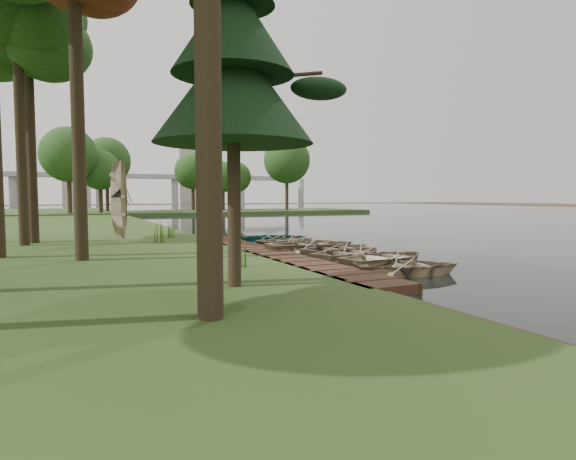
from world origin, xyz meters
name	(u,v)px	position (x,y,z in m)	size (l,w,h in m)	color
ground	(305,257)	(0.00, 0.00, 0.00)	(300.00, 300.00, 0.00)	#3D2F1D
water	(473,220)	(30.00, 20.00, 0.03)	(130.00, 200.00, 0.05)	black
boardwalk	(268,256)	(-1.60, 0.00, 0.15)	(1.60, 16.00, 0.30)	#3A2416
peninsula	(194,212)	(8.00, 50.00, 0.23)	(50.00, 14.00, 0.45)	#32461F
far_trees	(170,168)	(4.67, 50.00, 6.43)	(45.60, 5.60, 8.80)	black
bridge	(147,180)	(12.31, 120.00, 7.08)	(95.90, 4.00, 8.60)	#A5A5A0
building_a	(192,177)	(30.00, 140.00, 9.00)	(10.00, 8.00, 18.00)	#A5A5A0
building_b	(76,185)	(-5.00, 145.00, 6.00)	(8.00, 8.00, 12.00)	#A5A5A0
rowboat_0	(408,264)	(0.77, -5.51, 0.39)	(2.33, 3.27, 0.68)	#BFAB8A
rowboat_1	(387,256)	(1.19, -3.88, 0.44)	(2.69, 3.77, 0.78)	#BFAB8A
rowboat_2	(351,251)	(0.95, -1.98, 0.42)	(2.53, 3.55, 0.73)	#BFAB8A
rowboat_3	(339,247)	(1.26, -0.60, 0.41)	(2.50, 3.50, 0.73)	#BFAB8A
rowboat_4	(312,243)	(0.75, 0.80, 0.46)	(2.85, 3.99, 0.83)	#BFAB8A
rowboat_5	(301,241)	(1.13, 2.60, 0.39)	(2.32, 3.25, 0.67)	#BFAB8A
rowboat_6	(287,239)	(1.01, 3.84, 0.38)	(2.26, 3.17, 0.66)	#BFAB8A
rowboat_7	(274,236)	(1.07, 5.61, 0.40)	(2.42, 3.38, 0.70)	#2B776A
stored_rowboat	(123,234)	(-6.35, 6.24, 0.69)	(2.71, 3.80, 0.79)	#BFAB8A
tree_4	(16,25)	(-10.44, 6.89, 9.82)	(4.85, 4.85, 11.66)	black
tree_6	(27,42)	(-10.10, 7.99, 9.46)	(4.79, 4.79, 11.28)	black
pine_tree	(233,56)	(-5.13, -6.30, 5.75)	(3.80, 3.80, 8.51)	black
reeds_0	(240,253)	(-3.94, -3.33, 0.73)	(0.60, 0.60, 0.85)	#3F661E
reeds_1	(230,235)	(-2.60, 1.70, 0.85)	(0.60, 0.60, 1.11)	#3F661E
reeds_2	(158,231)	(-4.84, 5.69, 0.87)	(0.60, 0.60, 1.14)	#3F661E
reeds_3	(172,229)	(-3.70, 8.15, 0.78)	(0.60, 0.60, 0.96)	#3F661E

